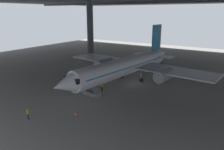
% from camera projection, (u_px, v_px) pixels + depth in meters
% --- Properties ---
extents(ground_plane, '(110.00, 110.00, 0.00)m').
position_uv_depth(ground_plane, '(129.00, 83.00, 44.24)').
color(ground_plane, gray).
extents(airplane_main, '(33.25, 34.24, 10.82)m').
position_uv_depth(airplane_main, '(126.00, 66.00, 43.64)').
color(airplane_main, white).
rests_on(airplane_main, ground_plane).
extents(boarding_stairs, '(4.20, 1.92, 4.52)m').
position_uv_depth(boarding_stairs, '(91.00, 91.00, 37.60)').
color(boarding_stairs, slate).
rests_on(boarding_stairs, ground_plane).
extents(crew_worker_near_nose, '(0.49, 0.37, 1.62)m').
position_uv_depth(crew_worker_near_nose, '(28.00, 113.00, 28.79)').
color(crew_worker_near_nose, '#232838').
rests_on(crew_worker_near_nose, ground_plane).
extents(crew_worker_by_stairs, '(0.37, 0.49, 1.56)m').
position_uv_depth(crew_worker_by_stairs, '(102.00, 86.00, 39.29)').
color(crew_worker_by_stairs, '#232838').
rests_on(crew_worker_by_stairs, ground_plane).
extents(traffic_cone_orange, '(0.36, 0.36, 0.60)m').
position_uv_depth(traffic_cone_orange, '(76.00, 114.00, 29.88)').
color(traffic_cone_orange, black).
rests_on(traffic_cone_orange, ground_plane).
extents(baggage_tug, '(1.60, 2.37, 0.90)m').
position_uv_depth(baggage_tug, '(116.00, 68.00, 54.11)').
color(baggage_tug, yellow).
rests_on(baggage_tug, ground_plane).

